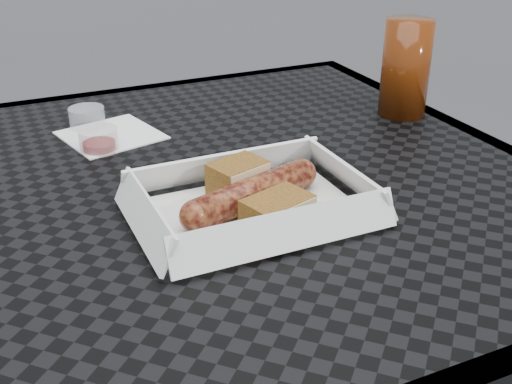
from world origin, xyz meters
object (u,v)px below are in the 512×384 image
patio_table (217,233)px  drink_glass (406,68)px  food_tray (252,211)px  bratwurst (252,193)px

patio_table → drink_glass: size_ratio=5.65×
patio_table → food_tray: size_ratio=3.64×
patio_table → bratwurst: (0.01, -0.09, 0.10)m
food_tray → drink_glass: bearing=30.0°
food_tray → bratwurst: 0.02m
patio_table → bratwurst: size_ratio=4.51×
bratwurst → drink_glass: 0.38m
bratwurst → food_tray: bearing=-113.4°
patio_table → food_tray: 0.12m
food_tray → drink_glass: 0.39m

